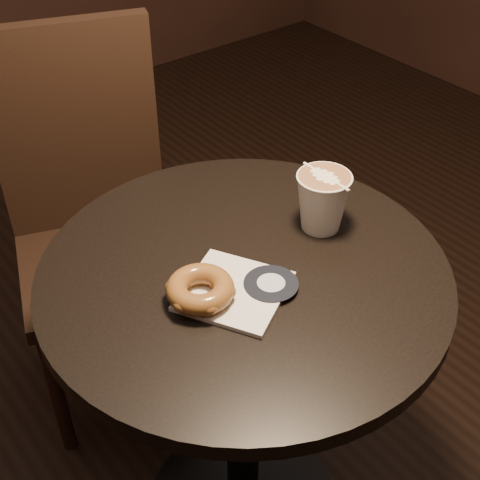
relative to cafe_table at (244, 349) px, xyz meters
The scene contains 5 objects.
cafe_table is the anchor object (origin of this frame).
chair 0.59m from the cafe_table, 90.62° to the left, with size 0.49×0.49×0.97m.
pastry_bag 0.21m from the cafe_table, 143.00° to the right, with size 0.16×0.16×0.01m, color silver.
doughnut 0.25m from the cafe_table, 169.44° to the right, with size 0.11×0.11×0.03m, color brown.
latte_cup 0.31m from the cafe_table, ahead, with size 0.10×0.10×0.11m, color white, non-canonical shape.
Camera 1 is at (-0.53, -0.66, 1.49)m, focal length 50.00 mm.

